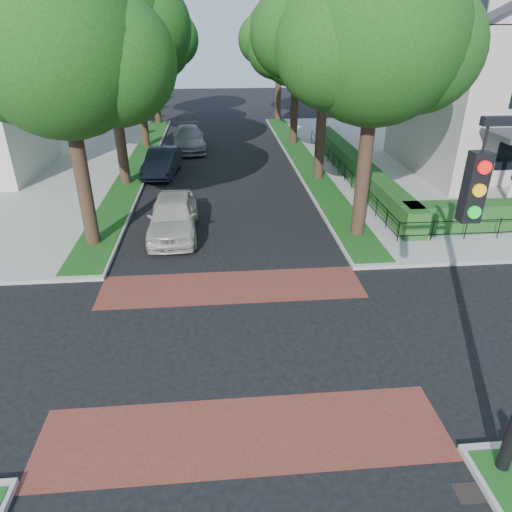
# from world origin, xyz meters

# --- Properties ---
(ground) EXTENTS (120.00, 120.00, 0.00)m
(ground) POSITION_xyz_m (0.00, 0.00, 0.00)
(ground) COLOR black
(ground) RESTS_ON ground
(sidewalk_ne) EXTENTS (30.00, 30.00, 0.15)m
(sidewalk_ne) POSITION_xyz_m (19.50, 19.00, 0.07)
(sidewalk_ne) COLOR gray
(sidewalk_ne) RESTS_ON ground
(crosswalk_far) EXTENTS (9.00, 2.20, 0.01)m
(crosswalk_far) POSITION_xyz_m (0.00, 3.20, 0.01)
(crosswalk_far) COLOR maroon
(crosswalk_far) RESTS_ON ground
(crosswalk_near) EXTENTS (9.00, 2.20, 0.01)m
(crosswalk_near) POSITION_xyz_m (0.00, -3.20, 0.01)
(crosswalk_near) COLOR maroon
(crosswalk_near) RESTS_ON ground
(storm_drain) EXTENTS (0.65, 0.45, 0.01)m
(storm_drain) POSITION_xyz_m (4.30, -5.00, 0.01)
(storm_drain) COLOR black
(storm_drain) RESTS_ON ground
(grass_strip_ne) EXTENTS (1.60, 29.80, 0.02)m
(grass_strip_ne) POSITION_xyz_m (5.40, 19.10, 0.16)
(grass_strip_ne) COLOR #164814
(grass_strip_ne) RESTS_ON sidewalk_ne
(grass_strip_nw) EXTENTS (1.60, 29.80, 0.02)m
(grass_strip_nw) POSITION_xyz_m (-5.40, 19.10, 0.16)
(grass_strip_nw) COLOR #164814
(grass_strip_nw) RESTS_ON sidewalk_nw
(tree_right_near) EXTENTS (7.75, 6.67, 10.66)m
(tree_right_near) POSITION_xyz_m (5.60, 7.24, 7.63)
(tree_right_near) COLOR black
(tree_right_near) RESTS_ON sidewalk_ne
(tree_right_mid) EXTENTS (8.25, 7.09, 11.22)m
(tree_right_mid) POSITION_xyz_m (5.61, 15.25, 7.99)
(tree_right_mid) COLOR black
(tree_right_mid) RESTS_ON sidewalk_ne
(tree_right_far) EXTENTS (7.25, 6.23, 9.74)m
(tree_right_far) POSITION_xyz_m (5.60, 24.22, 6.91)
(tree_right_far) COLOR black
(tree_right_far) RESTS_ON sidewalk_ne
(tree_right_back) EXTENTS (7.50, 6.45, 10.20)m
(tree_right_back) POSITION_xyz_m (5.60, 33.23, 7.27)
(tree_right_back) COLOR black
(tree_right_back) RESTS_ON sidewalk_ne
(tree_left_near) EXTENTS (7.50, 6.45, 10.20)m
(tree_left_near) POSITION_xyz_m (-5.40, 7.23, 7.27)
(tree_left_near) COLOR black
(tree_left_near) RESTS_ON sidewalk_nw
(tree_left_mid) EXTENTS (8.00, 6.88, 11.48)m
(tree_left_mid) POSITION_xyz_m (-5.39, 15.24, 8.34)
(tree_left_mid) COLOR black
(tree_left_mid) RESTS_ON sidewalk_nw
(tree_left_far) EXTENTS (7.00, 6.02, 9.86)m
(tree_left_far) POSITION_xyz_m (-5.40, 24.22, 7.12)
(tree_left_far) COLOR black
(tree_left_far) RESTS_ON sidewalk_nw
(tree_left_back) EXTENTS (7.75, 6.66, 10.44)m
(tree_left_back) POSITION_xyz_m (-5.40, 33.24, 7.41)
(tree_left_back) COLOR black
(tree_left_back) RESTS_ON sidewalk_nw
(hedge_main_road) EXTENTS (1.00, 18.00, 1.20)m
(hedge_main_road) POSITION_xyz_m (7.70, 15.00, 0.75)
(hedge_main_road) COLOR #184619
(hedge_main_road) RESTS_ON sidewalk_ne
(fence_main_road) EXTENTS (0.06, 18.00, 0.90)m
(fence_main_road) POSITION_xyz_m (6.90, 15.00, 0.60)
(fence_main_road) COLOR black
(fence_main_road) RESTS_ON sidewalk_ne
(house_left_far) EXTENTS (10.00, 9.00, 10.14)m
(house_left_far) POSITION_xyz_m (-15.49, 31.99, 5.04)
(house_left_far) COLOR #B7B1A4
(house_left_far) RESTS_ON sidewalk_nw
(parked_car_front) EXTENTS (2.07, 5.01, 1.70)m
(parked_car_front) POSITION_xyz_m (-2.30, 7.93, 0.85)
(parked_car_front) COLOR beige
(parked_car_front) RESTS_ON ground
(parked_car_middle) EXTENTS (2.15, 4.86, 1.55)m
(parked_car_middle) POSITION_xyz_m (-3.60, 16.99, 0.78)
(parked_car_middle) COLOR #1D222B
(parked_car_middle) RESTS_ON ground
(parked_car_rear) EXTENTS (2.69, 5.72, 1.61)m
(parked_car_rear) POSITION_xyz_m (-2.30, 23.15, 0.81)
(parked_car_rear) COLOR gray
(parked_car_rear) RESTS_ON ground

